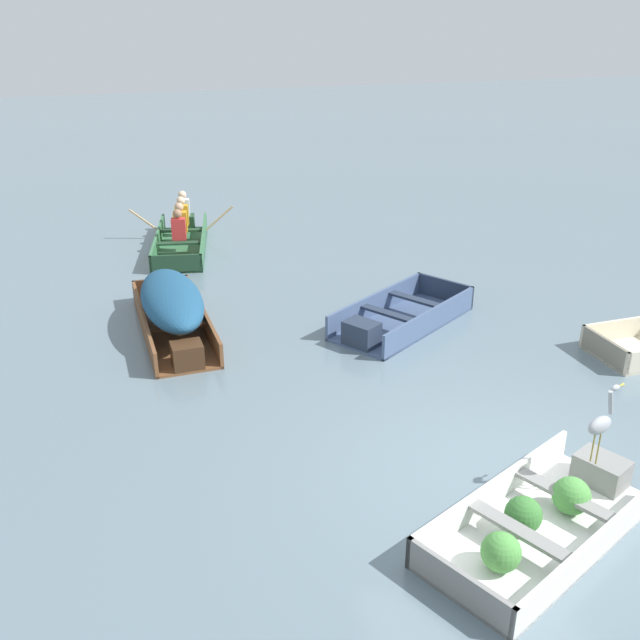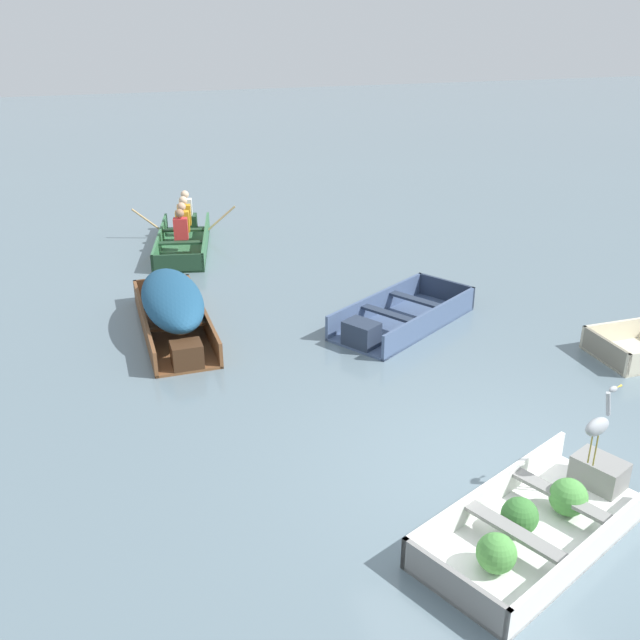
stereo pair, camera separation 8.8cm
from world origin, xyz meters
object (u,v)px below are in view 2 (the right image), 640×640
(skiff_wooden_brown_far_moored, at_px, (173,305))
(heron_on_dinghy, at_px, (598,424))
(dinghy_white_foreground, at_px, (541,519))
(rowboat_green_with_crew, at_px, (184,234))
(skiff_slate_blue_mid_moored, at_px, (398,319))

(skiff_wooden_brown_far_moored, xyz_separation_m, heron_on_dinghy, (3.48, -5.43, 0.42))
(dinghy_white_foreground, distance_m, rowboat_green_with_crew, 10.34)
(skiff_wooden_brown_far_moored, relative_size, rowboat_green_with_crew, 0.94)
(rowboat_green_with_crew, bearing_deg, dinghy_white_foreground, -79.21)
(skiff_slate_blue_mid_moored, bearing_deg, skiff_wooden_brown_far_moored, 165.07)
(dinghy_white_foreground, relative_size, skiff_wooden_brown_far_moored, 0.96)
(skiff_slate_blue_mid_moored, xyz_separation_m, heron_on_dinghy, (0.10, -4.53, 0.74))
(dinghy_white_foreground, xyz_separation_m, skiff_wooden_brown_far_moored, (-2.72, 5.75, 0.31))
(skiff_wooden_brown_far_moored, distance_m, rowboat_green_with_crew, 4.49)
(rowboat_green_with_crew, xyz_separation_m, heron_on_dinghy, (2.70, -9.85, 0.64))
(dinghy_white_foreground, bearing_deg, skiff_wooden_brown_far_moored, 115.29)
(skiff_wooden_brown_far_moored, bearing_deg, rowboat_green_with_crew, 79.98)
(skiff_slate_blue_mid_moored, bearing_deg, heron_on_dinghy, -88.75)
(skiff_slate_blue_mid_moored, distance_m, heron_on_dinghy, 4.59)
(dinghy_white_foreground, xyz_separation_m, heron_on_dinghy, (0.76, 0.31, 0.73))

